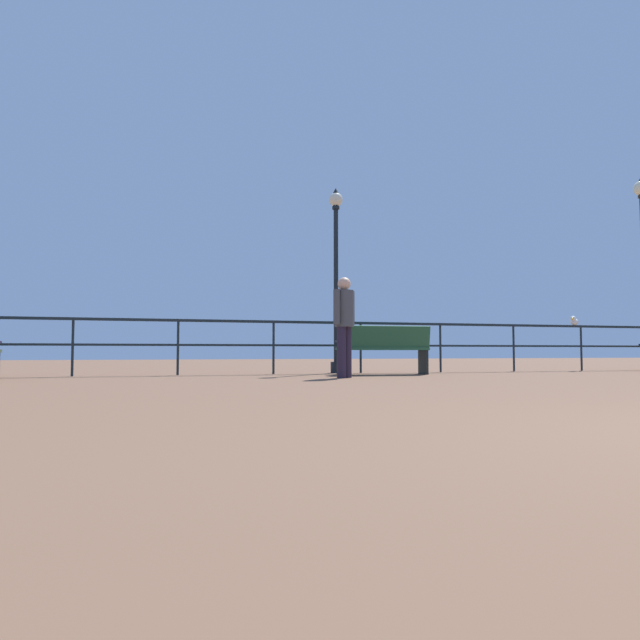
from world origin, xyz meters
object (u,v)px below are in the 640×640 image
lamppost_center (336,265)px  seagull_on_rail (574,321)px  person_by_bench (344,320)px  bench_near_left (384,347)px

lamppost_center → seagull_on_rail: bearing=-2.1°
person_by_bench → lamppost_center: bearing=75.6°
person_by_bench → seagull_on_rail: 6.32m
bench_near_left → lamppost_center: size_ratio=0.46×
lamppost_center → bench_near_left: bearing=-60.4°
bench_near_left → seagull_on_rail: size_ratio=4.63×
person_by_bench → seagull_on_rail: (6.05, 1.83, 0.17)m
bench_near_left → person_by_bench: person_by_bench is taller
lamppost_center → person_by_bench: size_ratio=2.28×
bench_near_left → seagull_on_rail: (4.94, 0.83, 0.59)m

